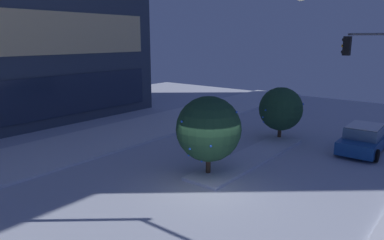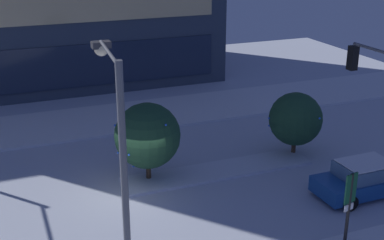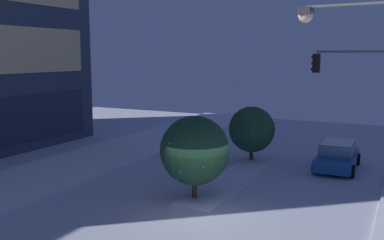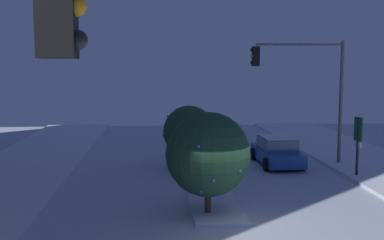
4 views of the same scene
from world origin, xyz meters
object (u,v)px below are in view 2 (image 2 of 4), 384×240
at_px(decorated_tree_median, 296,119).
at_px(decorated_tree_left_of_median, 147,136).
at_px(street_lamp_arched, 117,145).
at_px(car_near, 364,179).
at_px(parking_info_sign, 349,201).

xyz_separation_m(decorated_tree_median, decorated_tree_left_of_median, (-7.58, -0.08, 0.27)).
bearing_deg(decorated_tree_median, street_lamp_arched, -145.52).
height_order(car_near, decorated_tree_median, decorated_tree_median).
height_order(car_near, parking_info_sign, parking_info_sign).
bearing_deg(street_lamp_arched, parking_info_sign, -88.01).
bearing_deg(street_lamp_arched, decorated_tree_left_of_median, -18.16).
bearing_deg(car_near, street_lamp_arched, -167.64).
height_order(car_near, street_lamp_arched, street_lamp_arched).
bearing_deg(decorated_tree_left_of_median, decorated_tree_median, 0.62).
relative_size(car_near, parking_info_sign, 1.55).
relative_size(street_lamp_arched, parking_info_sign, 2.68).
bearing_deg(decorated_tree_left_of_median, street_lamp_arched, -112.70).
xyz_separation_m(car_near, parking_info_sign, (-3.16, -2.94, 1.10)).
distance_m(car_near, decorated_tree_left_of_median, 9.43).
distance_m(car_near, street_lamp_arched, 12.19).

